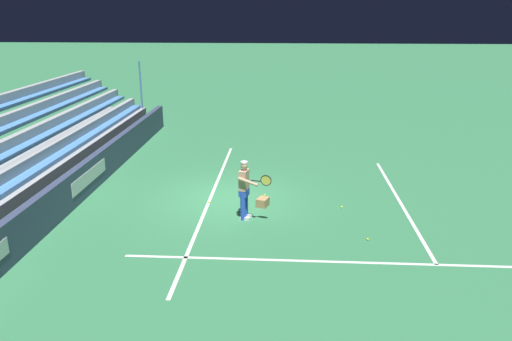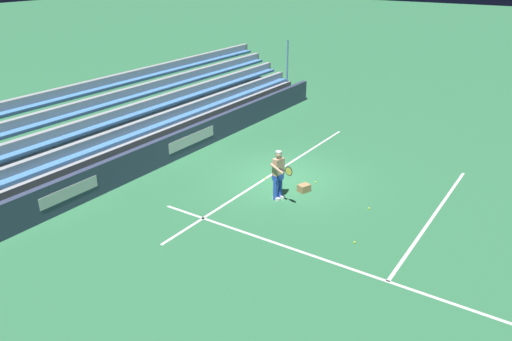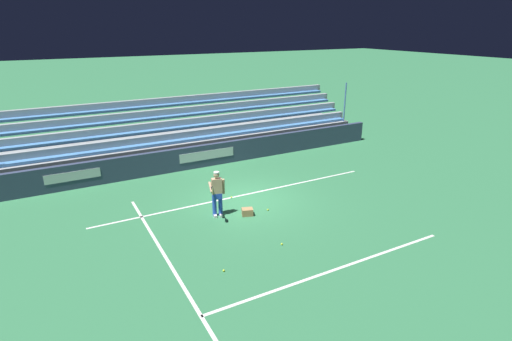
# 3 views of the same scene
# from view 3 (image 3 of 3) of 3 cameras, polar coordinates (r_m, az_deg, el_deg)

# --- Properties ---
(ground_plane) EXTENTS (160.00, 160.00, 0.00)m
(ground_plane) POSITION_cam_3_polar(r_m,az_deg,el_deg) (16.00, -1.18, -4.19)
(ground_plane) COLOR #337A4C
(court_baseline_white) EXTENTS (12.00, 0.10, 0.01)m
(court_baseline_white) POSITION_cam_3_polar(r_m,az_deg,el_deg) (16.41, -1.98, -3.55)
(court_baseline_white) COLOR white
(court_baseline_white) RESTS_ON ground
(court_sideline_white) EXTENTS (0.10, 12.00, 0.01)m
(court_sideline_white) POSITION_cam_3_polar(r_m,az_deg,el_deg) (11.42, -10.65, -15.50)
(court_sideline_white) COLOR white
(court_sideline_white) RESTS_ON ground
(court_service_line_white) EXTENTS (8.22, 0.10, 0.01)m
(court_service_line_white) POSITION_cam_3_polar(r_m,az_deg,el_deg) (11.98, 11.36, -13.67)
(court_service_line_white) COLOR white
(court_service_line_white) RESTS_ON ground
(back_wall_sponsor_board) EXTENTS (20.07, 0.25, 1.10)m
(back_wall_sponsor_board) POSITION_cam_3_polar(r_m,az_deg,el_deg) (19.71, -7.35, 2.12)
(back_wall_sponsor_board) COLOR #384260
(back_wall_sponsor_board) RESTS_ON ground
(bleacher_stand) EXTENTS (19.07, 3.20, 3.40)m
(bleacher_stand) POSITION_cam_3_polar(r_m,az_deg,el_deg) (21.67, -9.51, 4.24)
(bleacher_stand) COLOR #9EA3A8
(bleacher_stand) RESTS_ON ground
(tennis_player) EXTENTS (0.74, 0.95, 1.71)m
(tennis_player) POSITION_cam_3_polar(r_m,az_deg,el_deg) (14.40, -5.60, -3.28)
(tennis_player) COLOR blue
(tennis_player) RESTS_ON ground
(ball_box_cardboard) EXTENTS (0.48, 0.42, 0.26)m
(ball_box_cardboard) POSITION_cam_3_polar(r_m,az_deg,el_deg) (14.71, -1.24, -5.93)
(ball_box_cardboard) COLOR #A87F51
(ball_box_cardboard) RESTS_ON ground
(tennis_ball_far_right) EXTENTS (0.07, 0.07, 0.07)m
(tennis_ball_far_right) POSITION_cam_3_polar(r_m,az_deg,el_deg) (15.10, 1.71, -5.62)
(tennis_ball_far_right) COLOR #CCE533
(tennis_ball_far_right) RESTS_ON ground
(tennis_ball_far_left) EXTENTS (0.07, 0.07, 0.07)m
(tennis_ball_far_left) POSITION_cam_3_polar(r_m,az_deg,el_deg) (12.91, 3.70, -10.45)
(tennis_ball_far_left) COLOR #CCE533
(tennis_ball_far_left) RESTS_ON ground
(tennis_ball_toward_net) EXTENTS (0.07, 0.07, 0.07)m
(tennis_ball_toward_net) POSITION_cam_3_polar(r_m,az_deg,el_deg) (11.69, -4.63, -14.06)
(tennis_ball_toward_net) COLOR #CCE533
(tennis_ball_toward_net) RESTS_ON ground
(tennis_ball_on_baseline) EXTENTS (0.07, 0.07, 0.07)m
(tennis_ball_on_baseline) POSITION_cam_3_polar(r_m,az_deg,el_deg) (16.18, -3.54, -3.82)
(tennis_ball_on_baseline) COLOR #CCE533
(tennis_ball_on_baseline) RESTS_ON ground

